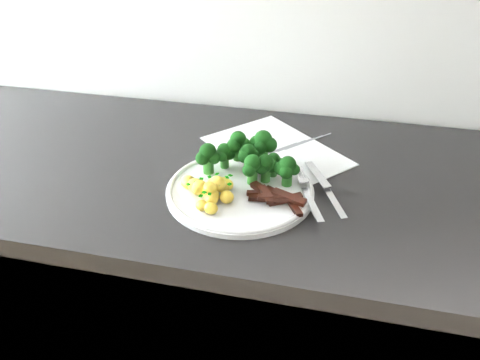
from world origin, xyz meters
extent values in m
cube|color=black|center=(-0.07, 1.67, 0.47)|extent=(2.51, 0.63, 0.94)
cube|color=white|center=(-0.08, 1.76, 0.94)|extent=(0.37, 0.36, 0.00)
cube|color=slate|center=(-0.01, 1.82, 0.94)|extent=(0.10, 0.11, 0.00)
cube|color=slate|center=(-0.03, 1.81, 0.94)|extent=(0.09, 0.10, 0.00)
cube|color=slate|center=(-0.05, 1.79, 0.94)|extent=(0.09, 0.10, 0.00)
cube|color=slate|center=(-0.06, 1.78, 0.94)|extent=(0.09, 0.10, 0.00)
cube|color=slate|center=(-0.08, 1.76, 0.94)|extent=(0.08, 0.09, 0.00)
cylinder|color=silver|center=(-0.12, 1.58, 0.95)|extent=(0.29, 0.29, 0.01)
torus|color=silver|center=(-0.12, 1.58, 0.95)|extent=(0.28, 0.28, 0.01)
cylinder|color=#286A20|center=(-0.12, 1.64, 0.98)|extent=(0.02, 0.02, 0.02)
sphere|color=black|center=(-0.11, 1.64, 0.99)|extent=(0.02, 0.02, 0.02)
sphere|color=black|center=(-0.13, 1.65, 0.99)|extent=(0.02, 0.02, 0.02)
sphere|color=black|center=(-0.12, 1.63, 1.00)|extent=(0.03, 0.03, 0.03)
sphere|color=black|center=(-0.12, 1.64, 1.00)|extent=(0.03, 0.03, 0.03)
cylinder|color=#286A20|center=(-0.07, 1.64, 0.96)|extent=(0.02, 0.02, 0.02)
sphere|color=black|center=(-0.06, 1.64, 0.98)|extent=(0.02, 0.02, 0.02)
sphere|color=black|center=(-0.07, 1.65, 0.98)|extent=(0.02, 0.02, 0.02)
sphere|color=black|center=(-0.07, 1.63, 0.98)|extent=(0.02, 0.02, 0.02)
sphere|color=black|center=(-0.07, 1.64, 0.99)|extent=(0.03, 0.03, 0.03)
cylinder|color=#286A20|center=(-0.17, 1.65, 0.96)|extent=(0.02, 0.02, 0.02)
sphere|color=black|center=(-0.16, 1.65, 0.98)|extent=(0.02, 0.02, 0.02)
sphere|color=black|center=(-0.18, 1.66, 0.98)|extent=(0.02, 0.02, 0.02)
sphere|color=black|center=(-0.17, 1.64, 0.98)|extent=(0.02, 0.02, 0.02)
sphere|color=black|center=(-0.17, 1.65, 0.99)|extent=(0.03, 0.03, 0.03)
cylinder|color=#286A20|center=(-0.10, 1.68, 0.98)|extent=(0.02, 0.02, 0.03)
sphere|color=black|center=(-0.08, 1.68, 1.00)|extent=(0.03, 0.03, 0.03)
sphere|color=black|center=(-0.10, 1.69, 1.00)|extent=(0.02, 0.02, 0.02)
sphere|color=black|center=(-0.11, 1.68, 1.00)|extent=(0.03, 0.03, 0.03)
sphere|color=black|center=(-0.10, 1.67, 1.00)|extent=(0.03, 0.03, 0.03)
sphere|color=black|center=(-0.10, 1.68, 1.01)|extent=(0.04, 0.04, 0.04)
cylinder|color=#286A20|center=(-0.15, 1.67, 0.98)|extent=(0.02, 0.02, 0.03)
sphere|color=black|center=(-0.13, 1.67, 1.00)|extent=(0.03, 0.03, 0.03)
sphere|color=black|center=(-0.15, 1.69, 1.00)|extent=(0.03, 0.03, 0.03)
sphere|color=black|center=(-0.15, 1.66, 1.00)|extent=(0.03, 0.03, 0.03)
sphere|color=black|center=(-0.15, 1.67, 1.01)|extent=(0.03, 0.03, 0.03)
cylinder|color=#286A20|center=(-0.04, 1.61, 0.97)|extent=(0.02, 0.02, 0.03)
sphere|color=black|center=(-0.02, 1.62, 0.99)|extent=(0.02, 0.02, 0.02)
sphere|color=black|center=(-0.03, 1.63, 0.99)|extent=(0.03, 0.03, 0.03)
sphere|color=black|center=(-0.05, 1.61, 0.99)|extent=(0.03, 0.03, 0.03)
sphere|color=black|center=(-0.04, 1.60, 0.99)|extent=(0.03, 0.03, 0.03)
sphere|color=black|center=(-0.04, 1.61, 1.00)|extent=(0.03, 0.03, 0.03)
cylinder|color=#286A20|center=(-0.20, 1.62, 0.97)|extent=(0.02, 0.02, 0.03)
sphere|color=black|center=(-0.18, 1.62, 0.99)|extent=(0.03, 0.03, 0.03)
sphere|color=black|center=(-0.20, 1.64, 0.99)|extent=(0.03, 0.03, 0.03)
sphere|color=black|center=(-0.21, 1.61, 0.99)|extent=(0.03, 0.03, 0.03)
sphere|color=black|center=(-0.20, 1.62, 1.00)|extent=(0.03, 0.03, 0.03)
cylinder|color=#286A20|center=(-0.10, 1.61, 0.97)|extent=(0.02, 0.02, 0.03)
sphere|color=black|center=(-0.09, 1.61, 0.99)|extent=(0.02, 0.02, 0.02)
sphere|color=black|center=(-0.11, 1.62, 0.99)|extent=(0.02, 0.02, 0.02)
sphere|color=black|center=(-0.11, 1.59, 0.99)|extent=(0.03, 0.03, 0.03)
sphere|color=black|center=(-0.10, 1.61, 1.00)|extent=(0.03, 0.03, 0.03)
cylinder|color=#286A20|center=(-0.08, 1.62, 0.97)|extent=(0.02, 0.02, 0.03)
sphere|color=black|center=(-0.07, 1.62, 0.99)|extent=(0.03, 0.03, 0.03)
sphere|color=black|center=(-0.09, 1.63, 0.99)|extent=(0.03, 0.03, 0.03)
sphere|color=black|center=(-0.08, 1.61, 0.99)|extent=(0.02, 0.02, 0.02)
sphere|color=black|center=(-0.08, 1.62, 1.00)|extent=(0.03, 0.03, 0.03)
ellipsoid|color=#FFD752|center=(-0.16, 1.56, 0.96)|extent=(0.03, 0.02, 0.02)
ellipsoid|color=#FFD752|center=(-0.17, 1.56, 0.96)|extent=(0.03, 0.03, 0.02)
ellipsoid|color=#FFD752|center=(-0.20, 1.55, 0.96)|extent=(0.03, 0.03, 0.03)
ellipsoid|color=#FFD752|center=(-0.17, 1.54, 0.96)|extent=(0.02, 0.02, 0.02)
ellipsoid|color=#FFD752|center=(-0.16, 1.54, 0.96)|extent=(0.03, 0.02, 0.02)
ellipsoid|color=#FFD752|center=(-0.16, 1.53, 0.96)|extent=(0.03, 0.03, 0.03)
ellipsoid|color=#FFD752|center=(-0.22, 1.57, 0.96)|extent=(0.03, 0.03, 0.02)
ellipsoid|color=#FFD752|center=(-0.20, 1.55, 0.96)|extent=(0.03, 0.02, 0.02)
ellipsoid|color=#FFD752|center=(-0.14, 1.53, 0.96)|extent=(0.03, 0.03, 0.02)
ellipsoid|color=#FFD752|center=(-0.17, 1.50, 0.96)|extent=(0.02, 0.02, 0.02)
ellipsoid|color=#FFD752|center=(-0.16, 1.55, 0.98)|extent=(0.03, 0.03, 0.02)
ellipsoid|color=#FFD752|center=(-0.15, 1.57, 0.96)|extent=(0.03, 0.03, 0.02)
ellipsoid|color=#FFD752|center=(-0.16, 1.55, 0.98)|extent=(0.02, 0.02, 0.02)
ellipsoid|color=#FFD752|center=(-0.16, 1.55, 0.98)|extent=(0.03, 0.03, 0.03)
ellipsoid|color=#FFD752|center=(-0.17, 1.53, 0.98)|extent=(0.03, 0.03, 0.02)
ellipsoid|color=#FFD752|center=(-0.15, 1.57, 0.96)|extent=(0.03, 0.03, 0.03)
ellipsoid|color=#FFD752|center=(-0.19, 1.53, 0.98)|extent=(0.03, 0.03, 0.02)
ellipsoid|color=#FFD752|center=(-0.22, 1.56, 0.96)|extent=(0.03, 0.02, 0.02)
ellipsoid|color=#FFD752|center=(-0.19, 1.53, 0.98)|extent=(0.02, 0.02, 0.02)
ellipsoid|color=#FFD752|center=(-0.16, 1.52, 0.96)|extent=(0.02, 0.02, 0.02)
ellipsoid|color=#FFD752|center=(-0.15, 1.58, 0.96)|extent=(0.03, 0.02, 0.02)
ellipsoid|color=#FFD752|center=(-0.15, 1.49, 0.96)|extent=(0.03, 0.02, 0.02)
cube|color=#065F01|center=(-0.16, 1.51, 0.98)|extent=(0.01, 0.01, 0.00)
cube|color=#065F01|center=(-0.21, 1.52, 0.99)|extent=(0.01, 0.01, 0.00)
cube|color=#065F01|center=(-0.16, 1.56, 0.99)|extent=(0.01, 0.01, 0.00)
cube|color=#065F01|center=(-0.19, 1.54, 0.99)|extent=(0.01, 0.01, 0.00)
cube|color=#065F01|center=(-0.18, 1.56, 0.99)|extent=(0.01, 0.01, 0.00)
cube|color=#065F01|center=(-0.18, 1.50, 0.98)|extent=(0.01, 0.01, 0.00)
cube|color=#065F01|center=(-0.15, 1.54, 0.98)|extent=(0.01, 0.01, 0.00)
cube|color=#065F01|center=(-0.17, 1.55, 0.98)|extent=(0.01, 0.01, 0.00)
cube|color=#065F01|center=(-0.17, 1.51, 0.98)|extent=(0.01, 0.01, 0.00)
cube|color=#065F01|center=(-0.13, 1.54, 0.99)|extent=(0.01, 0.01, 0.00)
cube|color=#065F01|center=(-0.19, 1.52, 0.99)|extent=(0.01, 0.01, 0.00)
cube|color=#065F01|center=(-0.14, 1.56, 0.99)|extent=(0.01, 0.01, 0.00)
cube|color=#065F01|center=(-0.20, 1.54, 0.98)|extent=(0.01, 0.01, 0.00)
cube|color=#065F01|center=(-0.14, 1.58, 0.98)|extent=(0.01, 0.01, 0.00)
cube|color=black|center=(-0.07, 1.55, 0.96)|extent=(0.05, 0.02, 0.01)
cube|color=black|center=(-0.08, 1.57, 0.96)|extent=(0.06, 0.02, 0.01)
cube|color=black|center=(-0.01, 1.54, 0.96)|extent=(0.04, 0.06, 0.01)
cube|color=black|center=(-0.05, 1.57, 0.96)|extent=(0.06, 0.03, 0.01)
cube|color=black|center=(-0.03, 1.56, 0.96)|extent=(0.06, 0.05, 0.01)
cube|color=black|center=(-0.05, 1.54, 0.96)|extent=(0.07, 0.03, 0.01)
cube|color=black|center=(-0.07, 1.55, 0.97)|extent=(0.04, 0.05, 0.01)
cube|color=black|center=(-0.07, 1.57, 0.96)|extent=(0.06, 0.05, 0.01)
cube|color=black|center=(-0.05, 1.55, 0.97)|extent=(0.05, 0.03, 0.01)
cube|color=black|center=(-0.02, 1.55, 0.97)|extent=(0.07, 0.04, 0.01)
cube|color=silver|center=(0.02, 1.55, 0.96)|extent=(0.05, 0.12, 0.02)
cube|color=silver|center=(-0.01, 1.62, 0.96)|extent=(0.03, 0.03, 0.01)
cylinder|color=silver|center=(-0.01, 1.65, 0.96)|extent=(0.02, 0.04, 0.00)
cylinder|color=silver|center=(-0.01, 1.65, 0.96)|extent=(0.02, 0.04, 0.00)
cylinder|color=silver|center=(-0.02, 1.65, 0.96)|extent=(0.02, 0.04, 0.00)
cylinder|color=silver|center=(-0.02, 1.65, 0.96)|extent=(0.02, 0.04, 0.00)
cube|color=silver|center=(0.02, 1.66, 0.96)|extent=(0.06, 0.11, 0.01)
cube|color=silver|center=(0.06, 1.58, 0.95)|extent=(0.05, 0.09, 0.02)
camera|label=1|loc=(0.05, 0.84, 1.46)|focal=35.38mm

